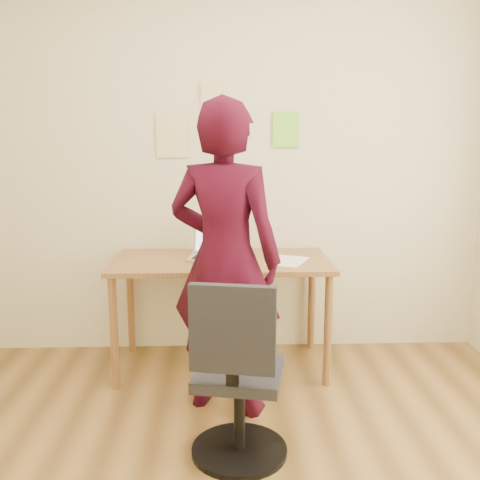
{
  "coord_description": "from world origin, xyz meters",
  "views": [
    {
      "loc": [
        -0.09,
        -2.0,
        1.52
      ],
      "look_at": [
        0.01,
        0.95,
        0.95
      ],
      "focal_mm": 40.0,
      "sensor_mm": 36.0,
      "label": 1
    }
  ],
  "objects_px": {
    "desk": "(221,272)",
    "laptop": "(213,250)",
    "person": "(225,259)",
    "phone": "(249,266)",
    "office_chair": "(237,385)"
  },
  "relations": [
    {
      "from": "desk",
      "to": "laptop",
      "type": "relative_size",
      "value": 4.06
    },
    {
      "from": "laptop",
      "to": "person",
      "type": "xyz_separation_m",
      "value": [
        0.07,
        -0.59,
        0.08
      ]
    },
    {
      "from": "laptop",
      "to": "phone",
      "type": "xyz_separation_m",
      "value": [
        0.22,
        -0.26,
        -0.04
      ]
    },
    {
      "from": "desk",
      "to": "office_chair",
      "type": "height_order",
      "value": "office_chair"
    },
    {
      "from": "person",
      "to": "laptop",
      "type": "bearing_deg",
      "value": -63.46
    },
    {
      "from": "laptop",
      "to": "office_chair",
      "type": "bearing_deg",
      "value": -73.97
    },
    {
      "from": "office_chair",
      "to": "phone",
      "type": "bearing_deg",
      "value": 94.53
    },
    {
      "from": "office_chair",
      "to": "desk",
      "type": "bearing_deg",
      "value": 104.93
    },
    {
      "from": "desk",
      "to": "office_chair",
      "type": "distance_m",
      "value": 1.1
    },
    {
      "from": "laptop",
      "to": "phone",
      "type": "bearing_deg",
      "value": -40.05
    },
    {
      "from": "laptop",
      "to": "person",
      "type": "distance_m",
      "value": 0.6
    },
    {
      "from": "desk",
      "to": "laptop",
      "type": "distance_m",
      "value": 0.15
    },
    {
      "from": "phone",
      "to": "office_chair",
      "type": "bearing_deg",
      "value": -132.66
    },
    {
      "from": "desk",
      "to": "office_chair",
      "type": "relative_size",
      "value": 1.55
    },
    {
      "from": "phone",
      "to": "person",
      "type": "distance_m",
      "value": 0.38
    }
  ]
}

